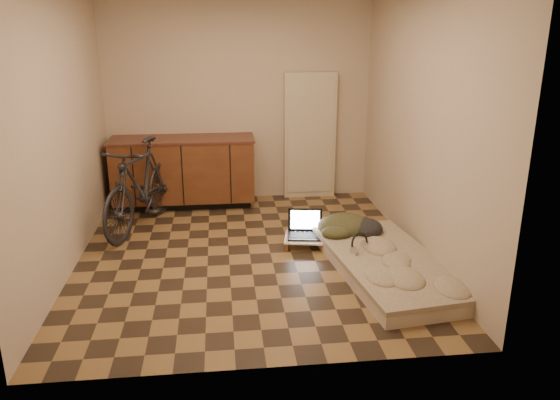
{
  "coord_description": "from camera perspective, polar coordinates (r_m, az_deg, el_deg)",
  "views": [
    {
      "loc": [
        -0.28,
        -5.28,
        2.32
      ],
      "look_at": [
        0.33,
        0.11,
        0.55
      ],
      "focal_mm": 35.0,
      "sensor_mm": 36.0,
      "label": 1
    }
  ],
  "objects": [
    {
      "name": "cabinets",
      "position": [
        7.24,
        -10.01,
        2.96
      ],
      "size": [
        1.84,
        0.62,
        0.91
      ],
      "color": "black",
      "rests_on": "ground"
    },
    {
      "name": "futon",
      "position": [
        5.41,
        11.19,
        -6.71
      ],
      "size": [
        1.17,
        2.04,
        0.17
      ],
      "rotation": [
        0.0,
        0.0,
        0.13
      ],
      "color": "beige",
      "rests_on": "ground"
    },
    {
      "name": "mouse",
      "position": [
        5.89,
        5.76,
        -3.96
      ],
      "size": [
        0.1,
        0.11,
        0.03
      ],
      "primitive_type": "ellipsoid",
      "rotation": [
        0.0,
        0.0,
        -0.57
      ],
      "color": "white",
      "rests_on": "lap_desk"
    },
    {
      "name": "lap_desk",
      "position": [
        5.94,
        3.52,
        -3.98
      ],
      "size": [
        0.68,
        0.51,
        0.1
      ],
      "rotation": [
        0.0,
        0.0,
        -0.19
      ],
      "color": "brown",
      "rests_on": "ground"
    },
    {
      "name": "appliance_panel",
      "position": [
        7.47,
        3.14,
        6.7
      ],
      "size": [
        0.7,
        0.1,
        1.7
      ],
      "primitive_type": "cube",
      "color": "beige",
      "rests_on": "ground"
    },
    {
      "name": "room_shell",
      "position": [
        5.38,
        -3.42,
        7.13
      ],
      "size": [
        3.5,
        4.0,
        2.6
      ],
      "color": "brown",
      "rests_on": "ground"
    },
    {
      "name": "headphones",
      "position": [
        5.44,
        8.33,
        -4.46
      ],
      "size": [
        0.34,
        0.34,
        0.17
      ],
      "primitive_type": null,
      "rotation": [
        0.0,
        0.0,
        0.58
      ],
      "color": "black",
      "rests_on": "futon"
    },
    {
      "name": "clothing_pile",
      "position": [
        5.95,
        7.34,
        -2.02
      ],
      "size": [
        0.67,
        0.59,
        0.25
      ],
      "primitive_type": null,
      "rotation": [
        0.0,
        0.0,
        0.13
      ],
      "color": "#34361F",
      "rests_on": "futon"
    },
    {
      "name": "laptop",
      "position": [
        5.97,
        2.65,
        -3.21
      ],
      "size": [
        0.42,
        0.39,
        0.26
      ],
      "rotation": [
        0.0,
        0.0,
        -0.14
      ],
      "color": "black",
      "rests_on": "lap_desk"
    },
    {
      "name": "bicycle",
      "position": [
        6.49,
        -14.4,
        1.9
      ],
      "size": [
        1.09,
        1.84,
        1.15
      ],
      "primitive_type": "imported",
      "rotation": [
        0.0,
        0.0,
        -0.34
      ],
      "color": "black",
      "rests_on": "ground"
    }
  ]
}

